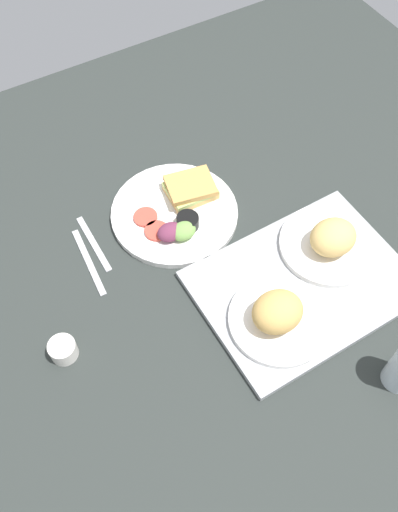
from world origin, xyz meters
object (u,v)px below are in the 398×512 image
at_px(knife, 89,261).
at_px(bread_plate_far, 278,315).
at_px(espresso_cup, 63,350).
at_px(fork, 94,243).
at_px(plate_with_salad, 177,211).
at_px(serving_tray, 303,284).
at_px(bread_plate_near, 330,241).

bearing_deg(knife, bread_plate_far, 42.72).
height_order(espresso_cup, fork, espresso_cup).
xyz_separation_m(bread_plate_far, plate_with_salad, (0.04, -0.36, -0.03)).
xyz_separation_m(plate_with_salad, espresso_cup, (0.37, 0.20, 0.00)).
bearing_deg(knife, espresso_cup, -32.34).
relative_size(bread_plate_far, plate_with_salad, 0.70).
relative_size(bread_plate_far, fork, 1.24).
xyz_separation_m(fork, knife, (0.03, 0.04, 0.00)).
height_order(serving_tray, plate_with_salad, plate_with_salad).
xyz_separation_m(bread_plate_near, fork, (0.45, -0.28, -0.04)).
height_order(bread_plate_far, espresso_cup, bread_plate_far).
bearing_deg(plate_with_salad, bread_plate_far, 96.41).
bearing_deg(espresso_cup, knife, -125.93).
distance_m(bread_plate_far, fork, 0.45).
distance_m(plate_with_salad, knife, 0.24).
xyz_separation_m(serving_tray, bread_plate_near, (-0.10, -0.05, 0.04)).
bearing_deg(espresso_cup, bread_plate_far, 158.51).
xyz_separation_m(plate_with_salad, fork, (0.21, -0.02, -0.01)).
xyz_separation_m(bread_plate_far, fork, (0.25, -0.38, -0.04)).
distance_m(serving_tray, plate_with_salad, 0.34).
height_order(plate_with_salad, espresso_cup, plate_with_salad).
bearing_deg(espresso_cup, fork, -126.11).
height_order(serving_tray, bread_plate_far, bread_plate_far).
height_order(bread_plate_near, espresso_cup, bread_plate_near).
distance_m(bread_plate_near, knife, 0.54).
height_order(bread_plate_far, fork, bread_plate_far).
bearing_deg(serving_tray, espresso_cup, -12.20).
bearing_deg(plate_with_salad, knife, 3.85).
bearing_deg(bread_plate_far, serving_tray, -154.76).
relative_size(bread_plate_near, espresso_cup, 3.88).
distance_m(serving_tray, knife, 0.48).
bearing_deg(bread_plate_far, bread_plate_near, -155.05).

